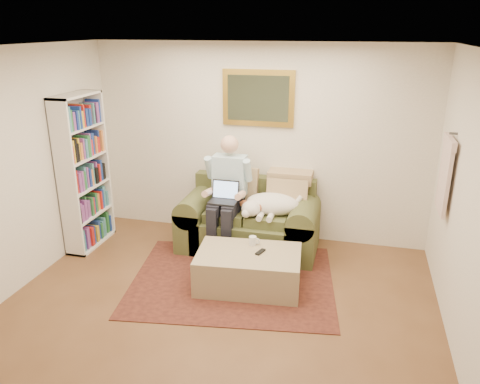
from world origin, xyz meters
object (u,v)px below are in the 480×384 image
at_px(sofa, 249,226).
at_px(seated_man, 226,197).
at_px(sleeping_dog, 272,204).
at_px(ottoman, 249,270).
at_px(bookshelf, 84,173).
at_px(laptop, 224,196).
at_px(coffee_mug, 253,241).

height_order(sofa, seated_man, seated_man).
xyz_separation_m(sofa, sleeping_dog, (0.32, -0.09, 0.37)).
relative_size(sofa, ottoman, 1.55).
distance_m(sleeping_dog, bookshelf, 2.45).
bearing_deg(laptop, coffee_mug, -46.71).
bearing_deg(sleeping_dog, ottoman, -96.27).
bearing_deg(seated_man, coffee_mug, -50.27).
height_order(sofa, laptop, laptop).
relative_size(sofa, coffee_mug, 17.73).
distance_m(coffee_mug, bookshelf, 2.39).
distance_m(laptop, bookshelf, 1.85).
xyz_separation_m(sleeping_dog, ottoman, (-0.10, -0.87, -0.47)).
relative_size(seated_man, bookshelf, 0.75).
bearing_deg(sofa, laptop, -138.98).
distance_m(seated_man, laptop, 0.08).
relative_size(coffee_mug, bookshelf, 0.05).
relative_size(sleeping_dog, coffee_mug, 7.30).
bearing_deg(ottoman, bookshelf, 166.80).
distance_m(sofa, coffee_mug, 0.79).
height_order(ottoman, coffee_mug, coffee_mug).
bearing_deg(bookshelf, ottoman, -13.20).
relative_size(seated_man, coffee_mug, 14.91).
distance_m(seated_man, sleeping_dog, 0.59).
distance_m(sleeping_dog, coffee_mug, 0.70).
height_order(coffee_mug, bookshelf, bookshelf).
xyz_separation_m(sofa, coffee_mug, (0.22, -0.75, 0.16)).
xyz_separation_m(laptop, bookshelf, (-1.82, -0.19, 0.22)).
xyz_separation_m(seated_man, laptop, (0.00, -0.07, 0.04)).
bearing_deg(sofa, sleeping_dog, -15.74).
bearing_deg(bookshelf, sofa, 11.31).
xyz_separation_m(seated_man, coffee_mug, (0.48, -0.58, -0.28)).
distance_m(sofa, sleeping_dog, 0.50).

